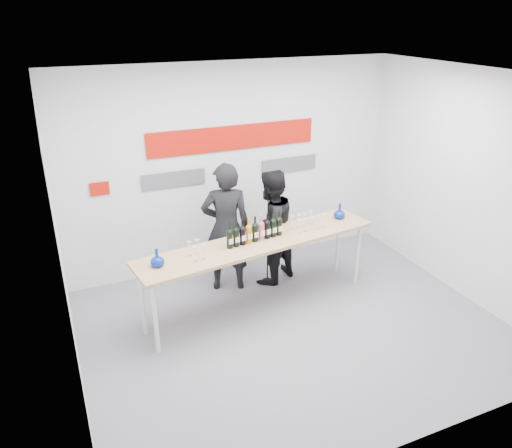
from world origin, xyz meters
name	(u,v)px	position (x,y,z in m)	size (l,w,h in m)	color
ground	(294,328)	(0.00, 0.00, 0.00)	(5.00, 5.00, 0.00)	slate
back_wall	(233,168)	(0.00, 2.00, 1.50)	(5.00, 0.04, 3.00)	silver
signage	(230,148)	(-0.06, 1.97, 1.81)	(3.38, 0.02, 0.79)	#B71307
tasting_table	(259,246)	(-0.20, 0.62, 0.89)	(3.26, 1.09, 0.96)	tan
wine_bottles	(255,229)	(-0.25, 0.63, 1.13)	(0.80, 0.19, 0.33)	black
decanter_left	(157,258)	(-1.52, 0.47, 1.07)	(0.16, 0.16, 0.21)	navy
decanter_right	(340,211)	(1.11, 0.84, 1.07)	(0.16, 0.16, 0.21)	navy
glasses_left	(196,250)	(-1.05, 0.50, 1.05)	(0.19, 0.24, 0.18)	silver
glasses_right	(307,222)	(0.54, 0.71, 1.05)	(0.48, 0.26, 0.18)	silver
presenter_left	(226,228)	(-0.40, 1.27, 0.91)	(0.66, 0.44, 1.82)	black
presenter_right	(270,227)	(0.23, 1.21, 0.83)	(0.80, 0.63, 1.65)	black
mic_stand	(268,255)	(0.17, 1.16, 0.43)	(0.16, 0.16, 1.40)	black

